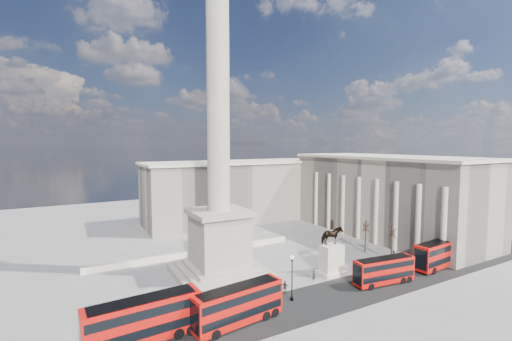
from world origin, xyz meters
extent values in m
plane|color=gray|center=(0.00, 0.00, 0.00)|extent=(180.00, 180.00, 0.00)
cube|color=black|center=(5.00, -10.00, 0.00)|extent=(120.00, 9.00, 0.01)
cube|color=#A79E8B|center=(0.00, 5.00, 0.50)|extent=(14.00, 14.00, 1.00)
cube|color=#A79E8B|center=(0.00, 5.00, 1.25)|extent=(12.00, 12.00, 0.50)
cube|color=#A79E8B|center=(0.00, 5.00, 1.75)|extent=(10.00, 10.00, 0.50)
cube|color=#A79E8B|center=(0.00, 5.00, 6.00)|extent=(8.00, 8.00, 8.00)
cube|color=#A79E8B|center=(0.00, 5.00, 10.40)|extent=(9.00, 9.00, 0.80)
cylinder|color=#BBB49B|center=(0.00, 5.00, 27.80)|extent=(3.60, 3.60, 34.00)
cube|color=beige|center=(0.00, 16.00, 0.55)|extent=(40.00, 0.60, 1.10)
cube|color=#BAAF99|center=(45.00, 10.00, 9.00)|extent=(18.00, 45.00, 18.00)
cube|color=beige|center=(45.00, 10.00, 18.30)|extent=(19.00, 46.00, 0.60)
cube|color=#BAAF99|center=(20.00, 40.00, 8.00)|extent=(50.00, 16.00, 16.00)
cube|color=beige|center=(20.00, 40.00, 16.30)|extent=(51.00, 17.00, 0.60)
cube|color=red|center=(-14.61, -8.88, 2.64)|extent=(12.36, 3.54, 4.50)
cube|color=black|center=(-14.61, -8.88, 1.83)|extent=(11.88, 3.57, 1.00)
cube|color=black|center=(-14.61, -8.88, 3.83)|extent=(11.88, 3.57, 1.00)
cube|color=black|center=(-14.61, -8.88, 4.92)|extent=(11.13, 3.18, 0.07)
cylinder|color=black|center=(-11.20, -8.66, 0.61)|extent=(1.40, 2.97, 1.22)
cylinder|color=black|center=(-9.73, -8.57, 0.61)|extent=(1.40, 2.97, 1.22)
cube|color=red|center=(-4.00, -10.33, 2.47)|extent=(11.67, 4.05, 4.21)
cube|color=black|center=(-4.00, -10.33, 1.72)|extent=(11.23, 4.05, 0.94)
cube|color=black|center=(-4.00, -10.33, 3.59)|extent=(11.23, 4.05, 0.94)
cube|color=black|center=(-4.00, -10.33, 4.60)|extent=(10.51, 3.65, 0.06)
cylinder|color=black|center=(-7.74, -10.82, 0.57)|extent=(1.48, 2.84, 1.14)
cylinder|color=black|center=(-0.82, -9.92, 0.57)|extent=(1.48, 2.84, 1.14)
cylinder|color=black|center=(0.54, -9.74, 0.57)|extent=(1.48, 2.84, 1.14)
cube|color=red|center=(20.65, -10.49, 2.17)|extent=(10.24, 3.46, 3.70)
cube|color=black|center=(20.65, -10.49, 1.51)|extent=(9.85, 3.48, 0.82)
cube|color=black|center=(20.65, -10.49, 3.15)|extent=(9.85, 3.48, 0.82)
cube|color=black|center=(20.65, -10.49, 4.04)|extent=(9.22, 3.12, 0.05)
cylinder|color=black|center=(17.36, -10.09, 0.50)|extent=(1.28, 2.51, 1.00)
cylinder|color=black|center=(23.44, -10.82, 0.50)|extent=(1.28, 2.51, 1.00)
cylinder|color=black|center=(24.63, -10.97, 0.50)|extent=(1.28, 2.51, 1.00)
cube|color=red|center=(34.73, -10.23, 2.49)|extent=(11.69, 3.55, 4.24)
cube|color=black|center=(34.73, -10.23, 1.73)|extent=(11.23, 3.57, 0.94)
cube|color=black|center=(34.73, -10.23, 3.61)|extent=(11.23, 3.57, 0.94)
cube|color=black|center=(34.73, -10.23, 4.64)|extent=(10.52, 3.19, 0.06)
cylinder|color=black|center=(30.94, -10.54, 0.58)|extent=(1.37, 2.82, 1.15)
cylinder|color=black|center=(37.94, -9.97, 0.58)|extent=(1.37, 2.82, 1.15)
cylinder|color=black|center=(39.32, -9.86, 0.58)|extent=(1.37, 2.82, 1.15)
cylinder|color=black|center=(5.13, -8.27, 0.24)|extent=(0.43, 0.43, 0.48)
cylinder|color=black|center=(5.13, -8.27, 2.90)|extent=(0.15, 0.15, 5.80)
cylinder|color=black|center=(5.13, -8.27, 5.70)|extent=(0.29, 0.29, 0.29)
sphere|color=silver|center=(5.13, -8.27, 6.04)|extent=(0.54, 0.54, 0.54)
cube|color=beige|center=(16.38, -3.42, 0.28)|extent=(4.43, 3.32, 0.55)
cube|color=beige|center=(16.38, -3.42, 2.43)|extent=(3.54, 2.43, 4.87)
imported|color=black|center=(16.38, -3.42, 6.36)|extent=(3.71, 2.05, 2.99)
cylinder|color=black|center=(16.38, -3.42, 8.16)|extent=(0.55, 0.55, 1.33)
sphere|color=black|center=(16.38, -3.42, 8.91)|extent=(0.40, 0.40, 0.40)
cylinder|color=#332319|center=(30.10, -4.07, 3.36)|extent=(0.27, 0.27, 6.72)
cylinder|color=#332319|center=(29.83, 1.92, 3.19)|extent=(0.29, 0.29, 6.39)
cylinder|color=#332319|center=(41.40, 6.58, 3.36)|extent=(0.29, 0.29, 6.72)
imported|color=black|center=(11.91, -4.53, 0.86)|extent=(0.64, 0.44, 1.71)
imported|color=black|center=(31.59, -3.25, 0.76)|extent=(0.90, 0.81, 1.52)
imported|color=black|center=(5.52, -6.02, 0.94)|extent=(1.05, 1.14, 1.88)
camera|label=1|loc=(-21.05, -45.60, 21.48)|focal=24.00mm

